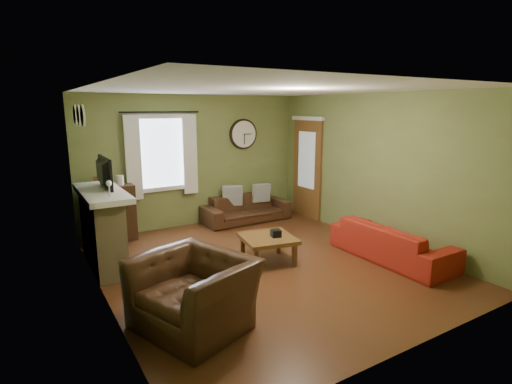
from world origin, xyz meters
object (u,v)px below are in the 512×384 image
sofa_red (391,242)px  coffee_table (268,249)px  sofa_brown (246,208)px  bookshelf (110,214)px  armchair (194,293)px

sofa_red → coffee_table: (-1.72, 0.92, -0.08)m
sofa_brown → sofa_red: bearing=-74.4°
bookshelf → armchair: (0.17, -3.41, -0.12)m
bookshelf → sofa_red: bearing=-41.7°
sofa_brown → armchair: size_ratio=1.56×
armchair → sofa_red: bearing=73.4°
sofa_red → armchair: (-3.41, -0.22, 0.10)m
sofa_brown → armchair: 4.17m
sofa_brown → coffee_table: size_ratio=2.40×
sofa_brown → sofa_red: size_ratio=0.93×
bookshelf → sofa_brown: size_ratio=0.54×
sofa_brown → coffee_table: (-0.86, -2.16, -0.06)m
sofa_brown → sofa_red: (0.86, -3.08, 0.02)m
bookshelf → coffee_table: 2.95m
armchair → bookshelf: bearing=162.6°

